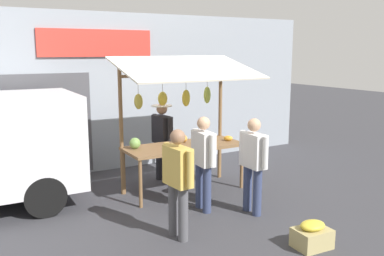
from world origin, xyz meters
TOP-DOWN VIEW (x-y plane):
  - ground_plane at (0.00, 0.00)m, footprint 40.00×40.00m
  - street_backdrop at (0.05, -2.20)m, footprint 9.00×0.30m
  - market_stall at (0.02, -0.03)m, footprint 2.50×1.46m
  - vendor_with_sunhat at (0.08, -0.75)m, footprint 0.41×0.68m
  - shopper_with_ponytail at (0.18, 1.00)m, footprint 0.25×0.68m
  - shopper_in_grey_tee at (-0.44, 1.50)m, footprint 0.22×0.67m
  - shopper_in_striped_shirt at (1.03, 1.72)m, footprint 0.26×0.67m
  - produce_crate_near at (-0.38, 2.87)m, footprint 0.49×0.39m

SIDE VIEW (x-z plane):
  - ground_plane at x=0.00m, z-range 0.00..0.00m
  - produce_crate_near at x=-0.38m, z-range -0.02..0.36m
  - shopper_in_striped_shirt at x=1.03m, z-range 0.11..1.67m
  - shopper_in_grey_tee at x=-0.44m, z-range 0.11..1.67m
  - shopper_with_ponytail at x=0.18m, z-range 0.11..1.67m
  - vendor_with_sunhat at x=0.08m, z-range 0.13..1.71m
  - market_stall at x=0.02m, z-range 0.28..2.78m
  - street_backdrop at x=0.05m, z-range 0.00..3.40m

